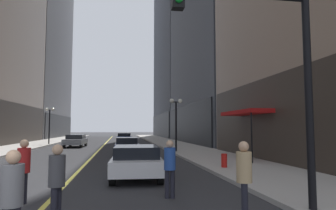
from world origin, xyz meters
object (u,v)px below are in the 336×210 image
at_px(car_navy, 127,145).
at_px(car_blue, 124,137).
at_px(car_white, 136,161).
at_px(fire_hydrant_right, 224,162).
at_px(car_grey, 76,140).
at_px(pedestrian_in_red_jacket, 24,166).
at_px(pedestrian_with_orange_bag, 57,178).
at_px(pedestrian_in_tan_trench, 244,174).
at_px(street_lamp_right_mid, 176,113).
at_px(street_lamp_left_far, 50,118).
at_px(pedestrian_in_blue_hoodie, 170,164).
at_px(pedestrian_in_grey_suit, 12,196).
at_px(traffic_light_near_right, 267,56).

distance_m(car_navy, car_blue, 18.90).
relative_size(car_white, fire_hydrant_right, 5.14).
distance_m(car_grey, pedestrian_in_red_jacket, 24.12).
height_order(pedestrian_with_orange_bag, pedestrian_in_red_jacket, pedestrian_in_red_jacket).
height_order(pedestrian_in_tan_trench, fire_hydrant_right, pedestrian_in_tan_trench).
distance_m(car_blue, street_lamp_right_mid, 18.64).
bearing_deg(street_lamp_left_far, car_grey, -46.96).
distance_m(car_navy, pedestrian_in_blue_hoodie, 13.98).
xyz_separation_m(car_white, pedestrian_with_orange_bag, (-1.95, -5.52, 0.27)).
bearing_deg(car_grey, pedestrian_in_red_jacket, -84.88).
bearing_deg(car_blue, pedestrian_in_grey_suit, -93.47).
bearing_deg(fire_hydrant_right, street_lamp_left_far, 120.26).
xyz_separation_m(car_navy, street_lamp_right_mid, (3.98, 0.85, 2.54)).
relative_size(pedestrian_in_blue_hoodie, pedestrian_with_orange_bag, 0.99).
xyz_separation_m(pedestrian_in_blue_hoodie, pedestrian_in_grey_suit, (-3.11, -3.59, 0.01)).
distance_m(pedestrian_with_orange_bag, pedestrian_in_grey_suit, 1.54).
height_order(pedestrian_in_blue_hoodie, pedestrian_in_tan_trench, pedestrian_in_tan_trench).
xyz_separation_m(pedestrian_in_red_jacket, street_lamp_right_mid, (7.04, 14.85, 2.25)).
bearing_deg(pedestrian_in_blue_hoodie, traffic_light_near_right, -48.88).
relative_size(car_navy, pedestrian_in_grey_suit, 2.38).
xyz_separation_m(car_blue, street_lamp_left_far, (-8.89, -5.01, 2.54)).
xyz_separation_m(pedestrian_in_tan_trench, street_lamp_right_mid, (1.75, 17.19, 2.23)).
distance_m(pedestrian_in_tan_trench, fire_hydrant_right, 7.79).
height_order(street_lamp_right_mid, fire_hydrant_right, street_lamp_right_mid).
xyz_separation_m(car_white, fire_hydrant_right, (4.31, 1.59, -0.32)).
bearing_deg(traffic_light_near_right, pedestrian_with_orange_bag, 178.05).
xyz_separation_m(car_grey, street_lamp_left_far, (-3.61, 3.87, 2.54)).
bearing_deg(car_grey, pedestrian_in_grey_suit, -83.64).
xyz_separation_m(car_navy, car_blue, (0.07, 18.90, 0.01)).
height_order(car_grey, street_lamp_right_mid, street_lamp_right_mid).
xyz_separation_m(car_blue, pedestrian_in_blue_hoodie, (0.90, -32.84, 0.26)).
height_order(pedestrian_with_orange_bag, street_lamp_right_mid, street_lamp_right_mid).
height_order(car_blue, pedestrian_in_tan_trench, pedestrian_in_tan_trench).
xyz_separation_m(car_white, street_lamp_right_mid, (3.81, 11.35, 2.54)).
distance_m(pedestrian_in_grey_suit, street_lamp_left_far, 32.19).
bearing_deg(car_blue, street_lamp_right_mid, -77.77).
bearing_deg(traffic_light_near_right, street_lamp_left_far, 111.34).
relative_size(pedestrian_in_tan_trench, fire_hydrant_right, 2.19).
height_order(car_white, pedestrian_in_tan_trench, pedestrian_in_tan_trench).
height_order(pedestrian_in_blue_hoodie, traffic_light_near_right, traffic_light_near_right).
bearing_deg(car_white, pedestrian_in_grey_suit, -108.23).
bearing_deg(car_navy, car_white, -89.07).
distance_m(pedestrian_in_blue_hoodie, street_lamp_left_far, 29.58).
xyz_separation_m(pedestrian_in_tan_trench, pedestrian_in_red_jacket, (-5.28, 2.34, -0.01)).
distance_m(traffic_light_near_right, street_lamp_right_mid, 17.08).
distance_m(car_blue, street_lamp_left_far, 10.51).
bearing_deg(fire_hydrant_right, car_grey, 117.11).
height_order(car_grey, pedestrian_in_blue_hoodie, pedestrian_in_blue_hoodie).
bearing_deg(car_grey, traffic_light_near_right, -72.74).
bearing_deg(fire_hydrant_right, traffic_light_near_right, -102.02).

